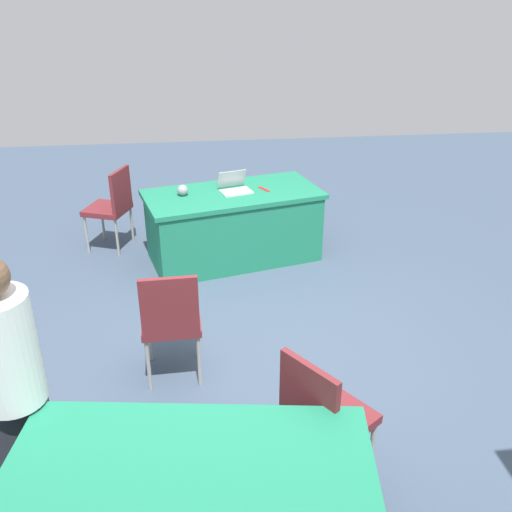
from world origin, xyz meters
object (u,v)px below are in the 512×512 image
object	(u,v)px
chair_tucked_left	(112,204)
laptop_silver	(235,188)
scissors_red	(264,189)
person_attendee_standing	(12,381)
table_foreground	(233,225)
chair_tucked_right	(322,413)
chair_aisle	(171,318)
yarn_ball	(183,190)

from	to	relation	value
chair_tucked_left	laptop_silver	xyz separation A→B (m)	(-1.36, 0.38, 0.27)
scissors_red	person_attendee_standing	bearing A→B (deg)	-57.51
table_foreground	chair_tucked_left	world-z (taller)	chair_tucked_left
chair_tucked_right	scissors_red	distance (m)	3.28
table_foreground	chair_aisle	world-z (taller)	chair_aisle
chair_aisle	yarn_ball	xyz separation A→B (m)	(-0.11, -2.04, 0.29)
chair_tucked_left	chair_aisle	size ratio (longest dim) A/B	1.00
table_foreground	person_attendee_standing	xyz separation A→B (m)	(1.42, 3.18, 0.52)
table_foreground	chair_tucked_left	bearing A→B (deg)	-17.00
chair_tucked_left	yarn_ball	world-z (taller)	chair_tucked_left
table_foreground	person_attendee_standing	distance (m)	3.52
table_foreground	chair_tucked_right	world-z (taller)	chair_tucked_right
laptop_silver	chair_tucked_right	bearing A→B (deg)	77.68
person_attendee_standing	scissors_red	size ratio (longest dim) A/B	9.13
table_foreground	yarn_ball	size ratio (longest dim) A/B	17.41
chair_tucked_left	chair_tucked_right	xyz separation A→B (m)	(-1.60, 3.63, 0.01)
yarn_ball	scissors_red	xyz separation A→B (m)	(-0.88, -0.09, -0.05)
chair_tucked_right	person_attendee_standing	size ratio (longest dim) A/B	0.59
chair_aisle	person_attendee_standing	size ratio (longest dim) A/B	0.58
table_foreground	laptop_silver	bearing A→B (deg)	-133.07
laptop_silver	yarn_ball	xyz separation A→B (m)	(0.56, 0.07, 0.02)
chair_tucked_left	yarn_ball	distance (m)	0.97
chair_tucked_left	yarn_ball	size ratio (longest dim) A/B	8.23
person_attendee_standing	chair_tucked_left	bearing A→B (deg)	86.32
chair_aisle	chair_tucked_right	bearing A→B (deg)	-53.96
table_foreground	laptop_silver	world-z (taller)	laptop_silver
table_foreground	yarn_ball	xyz separation A→B (m)	(0.53, 0.04, 0.45)
chair_aisle	yarn_ball	distance (m)	2.06
laptop_silver	person_attendee_standing	bearing A→B (deg)	49.27
table_foreground	yarn_ball	world-z (taller)	yarn_ball
chair_aisle	scissors_red	size ratio (longest dim) A/B	5.33
chair_tucked_right	chair_aisle	size ratio (longest dim) A/B	1.01
scissors_red	yarn_ball	bearing A→B (deg)	-112.96
chair_tucked_left	chair_aisle	bearing A→B (deg)	-143.21
chair_tucked_left	laptop_silver	bearing A→B (deg)	-84.57
table_foreground	chair_tucked_left	size ratio (longest dim) A/B	2.11
chair_tucked_left	chair_tucked_right	world-z (taller)	chair_tucked_right
chair_tucked_left	chair_aisle	world-z (taller)	chair_aisle
laptop_silver	scissors_red	size ratio (longest dim) A/B	2.15
table_foreground	chair_tucked_right	distance (m)	3.24
laptop_silver	yarn_ball	bearing A→B (deg)	-9.43
chair_tucked_left	chair_tucked_right	distance (m)	3.97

